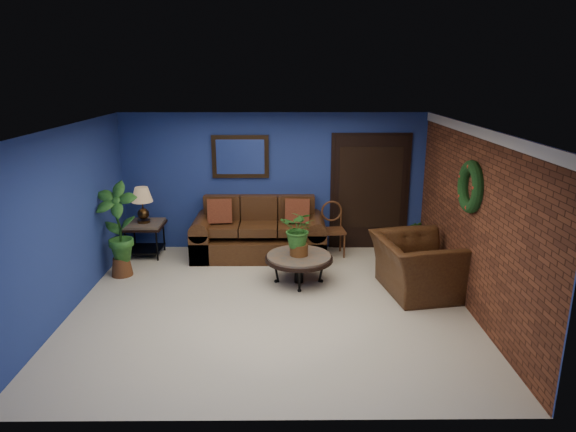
{
  "coord_description": "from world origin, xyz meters",
  "views": [
    {
      "loc": [
        0.18,
        -6.66,
        3.2
      ],
      "look_at": [
        0.24,
        0.55,
        1.16
      ],
      "focal_mm": 32.0,
      "sensor_mm": 36.0,
      "label": 1
    }
  ],
  "objects_px": {
    "end_table": "(145,230)",
    "table_lamp": "(142,201)",
    "armchair": "(417,265)",
    "coffee_table": "(299,259)",
    "side_chair": "(332,225)",
    "sofa": "(259,236)"
  },
  "relations": [
    {
      "from": "end_table",
      "to": "armchair",
      "type": "bearing_deg",
      "value": -19.86
    },
    {
      "from": "sofa",
      "to": "table_lamp",
      "type": "xyz_separation_m",
      "value": [
        -2.04,
        -0.04,
        0.67
      ]
    },
    {
      "from": "coffee_table",
      "to": "side_chair",
      "type": "height_order",
      "value": "side_chair"
    },
    {
      "from": "sofa",
      "to": "armchair",
      "type": "xyz_separation_m",
      "value": [
        2.41,
        -1.65,
        0.07
      ]
    },
    {
      "from": "coffee_table",
      "to": "table_lamp",
      "type": "xyz_separation_m",
      "value": [
        -2.71,
        1.24,
        0.62
      ]
    },
    {
      "from": "end_table",
      "to": "side_chair",
      "type": "bearing_deg",
      "value": 1.21
    },
    {
      "from": "coffee_table",
      "to": "end_table",
      "type": "relative_size",
      "value": 1.56
    },
    {
      "from": "armchair",
      "to": "end_table",
      "type": "bearing_deg",
      "value": 60.43
    },
    {
      "from": "side_chair",
      "to": "armchair",
      "type": "xyz_separation_m",
      "value": [
        1.1,
        -1.68,
        -0.12
      ]
    },
    {
      "from": "end_table",
      "to": "table_lamp",
      "type": "relative_size",
      "value": 1.1
    },
    {
      "from": "table_lamp",
      "to": "side_chair",
      "type": "bearing_deg",
      "value": 1.21
    },
    {
      "from": "end_table",
      "to": "armchair",
      "type": "xyz_separation_m",
      "value": [
        4.45,
        -1.61,
        -0.06
      ]
    },
    {
      "from": "table_lamp",
      "to": "armchair",
      "type": "xyz_separation_m",
      "value": [
        4.45,
        -1.61,
        -0.6
      ]
    },
    {
      "from": "end_table",
      "to": "side_chair",
      "type": "relative_size",
      "value": 0.71
    },
    {
      "from": "coffee_table",
      "to": "armchair",
      "type": "relative_size",
      "value": 0.82
    },
    {
      "from": "end_table",
      "to": "table_lamp",
      "type": "distance_m",
      "value": 0.54
    },
    {
      "from": "sofa",
      "to": "table_lamp",
      "type": "relative_size",
      "value": 3.81
    },
    {
      "from": "coffee_table",
      "to": "table_lamp",
      "type": "relative_size",
      "value": 1.72
    },
    {
      "from": "sofa",
      "to": "side_chair",
      "type": "height_order",
      "value": "sofa"
    },
    {
      "from": "sofa",
      "to": "table_lamp",
      "type": "bearing_deg",
      "value": -178.93
    },
    {
      "from": "table_lamp",
      "to": "armchair",
      "type": "bearing_deg",
      "value": -19.86
    },
    {
      "from": "sofa",
      "to": "table_lamp",
      "type": "height_order",
      "value": "table_lamp"
    }
  ]
}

